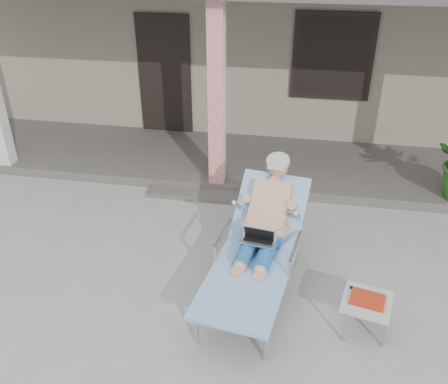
# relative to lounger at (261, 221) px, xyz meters

# --- Properties ---
(ground) EXTENTS (60.00, 60.00, 0.00)m
(ground) POSITION_rel_lounger_xyz_m (-0.87, -0.08, -0.84)
(ground) COLOR #9E9E99
(ground) RESTS_ON ground
(house) EXTENTS (10.40, 5.40, 3.30)m
(house) POSITION_rel_lounger_xyz_m (-0.87, 6.42, 0.83)
(house) COLOR gray
(house) RESTS_ON ground
(porch_deck) EXTENTS (10.00, 2.00, 0.15)m
(porch_deck) POSITION_rel_lounger_xyz_m (-0.87, 2.92, -0.77)
(porch_deck) COLOR #605B56
(porch_deck) RESTS_ON ground
(porch_step) EXTENTS (2.00, 0.30, 0.07)m
(porch_step) POSITION_rel_lounger_xyz_m (-0.87, 1.77, -0.80)
(porch_step) COLOR #605B56
(porch_step) RESTS_ON ground
(lounger) EXTENTS (1.07, 2.16, 1.37)m
(lounger) POSITION_rel_lounger_xyz_m (0.00, 0.00, 0.00)
(lounger) COLOR #B7B7BC
(lounger) RESTS_ON ground
(side_table) EXTENTS (0.55, 0.55, 0.42)m
(side_table) POSITION_rel_lounger_xyz_m (1.11, -0.53, -0.49)
(side_table) COLOR #B8B8B3
(side_table) RESTS_ON ground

